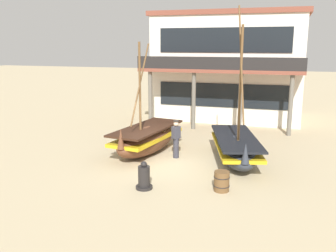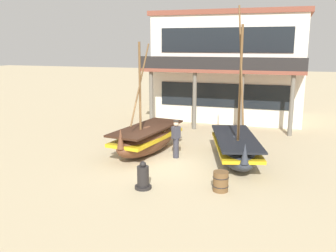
{
  "view_description": "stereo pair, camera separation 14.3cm",
  "coord_description": "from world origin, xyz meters",
  "px_view_note": "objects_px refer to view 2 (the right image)",
  "views": [
    {
      "loc": [
        4.83,
        -14.17,
        4.91
      ],
      "look_at": [
        0.0,
        1.0,
        1.4
      ],
      "focal_mm": 39.62,
      "sensor_mm": 36.0,
      "label": 1
    },
    {
      "loc": [
        4.97,
        -14.13,
        4.91
      ],
      "look_at": [
        0.0,
        1.0,
        1.4
      ],
      "focal_mm": 39.62,
      "sensor_mm": 36.0,
      "label": 2
    }
  ],
  "objects_px": {
    "fishing_boat_centre_large": "(147,139)",
    "wooden_barrel": "(221,181)",
    "capstan_winch": "(143,178)",
    "fishing_boat_near_left": "(235,148)",
    "fisherman_by_hull": "(176,139)",
    "harbor_building_main": "(231,66)"
  },
  "relations": [
    {
      "from": "wooden_barrel",
      "to": "harbor_building_main",
      "type": "bearing_deg",
      "value": 97.84
    },
    {
      "from": "fishing_boat_centre_large",
      "to": "fisherman_by_hull",
      "type": "relative_size",
      "value": 2.98
    },
    {
      "from": "fisherman_by_hull",
      "to": "capstan_winch",
      "type": "bearing_deg",
      "value": -90.53
    },
    {
      "from": "wooden_barrel",
      "to": "harbor_building_main",
      "type": "xyz_separation_m",
      "value": [
        -1.87,
        13.56,
        3.14
      ]
    },
    {
      "from": "capstan_winch",
      "to": "harbor_building_main",
      "type": "relative_size",
      "value": 0.1
    },
    {
      "from": "capstan_winch",
      "to": "wooden_barrel",
      "type": "distance_m",
      "value": 2.67
    },
    {
      "from": "fisherman_by_hull",
      "to": "fishing_boat_centre_large",
      "type": "bearing_deg",
      "value": 170.12
    },
    {
      "from": "fishing_boat_near_left",
      "to": "capstan_winch",
      "type": "xyz_separation_m",
      "value": [
        -2.61,
        -4.02,
        -0.22
      ]
    },
    {
      "from": "capstan_winch",
      "to": "wooden_barrel",
      "type": "bearing_deg",
      "value": 13.13
    },
    {
      "from": "fishing_boat_near_left",
      "to": "capstan_winch",
      "type": "distance_m",
      "value": 4.8
    },
    {
      "from": "fisherman_by_hull",
      "to": "harbor_building_main",
      "type": "bearing_deg",
      "value": 86.14
    },
    {
      "from": "fishing_boat_centre_large",
      "to": "wooden_barrel",
      "type": "bearing_deg",
      "value": -40.4
    },
    {
      "from": "capstan_winch",
      "to": "harbor_building_main",
      "type": "bearing_deg",
      "value": 87.03
    },
    {
      "from": "capstan_winch",
      "to": "wooden_barrel",
      "type": "xyz_separation_m",
      "value": [
        2.6,
        0.61,
        -0.05
      ]
    },
    {
      "from": "fishing_boat_centre_large",
      "to": "wooden_barrel",
      "type": "xyz_separation_m",
      "value": [
        4.05,
        -3.44,
        -0.34
      ]
    },
    {
      "from": "fisherman_by_hull",
      "to": "fishing_boat_near_left",
      "type": "bearing_deg",
      "value": 5.04
    },
    {
      "from": "fishing_boat_near_left",
      "to": "fisherman_by_hull",
      "type": "xyz_separation_m",
      "value": [
        -2.57,
        -0.23,
        0.21
      ]
    },
    {
      "from": "fishing_boat_near_left",
      "to": "wooden_barrel",
      "type": "xyz_separation_m",
      "value": [
        -0.0,
        -3.41,
        -0.27
      ]
    },
    {
      "from": "wooden_barrel",
      "to": "fishing_boat_near_left",
      "type": "bearing_deg",
      "value": 89.93
    },
    {
      "from": "fishing_boat_centre_large",
      "to": "wooden_barrel",
      "type": "relative_size",
      "value": 7.18
    },
    {
      "from": "fishing_boat_near_left",
      "to": "fisherman_by_hull",
      "type": "bearing_deg",
      "value": -174.96
    },
    {
      "from": "fishing_boat_near_left",
      "to": "fishing_boat_centre_large",
      "type": "xyz_separation_m",
      "value": [
        -4.05,
        0.03,
        0.07
      ]
    }
  ]
}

